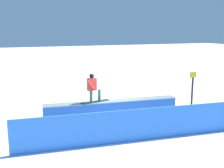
{
  "coord_description": "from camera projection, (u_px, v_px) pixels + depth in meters",
  "views": [
    {
      "loc": [
        5.14,
        11.88,
        4.14
      ],
      "look_at": [
        0.41,
        0.95,
        1.81
      ],
      "focal_mm": 44.08,
      "sensor_mm": 36.0,
      "label": 1
    }
  ],
  "objects": [
    {
      "name": "grind_box",
      "position": [
        112.0,
        109.0,
        13.43
      ],
      "size": [
        6.61,
        1.41,
        0.78
      ],
      "color": "blue",
      "rests_on": "ground_plane"
    },
    {
      "name": "snowboarder",
      "position": [
        93.0,
        87.0,
        12.9
      ],
      "size": [
        1.53,
        0.61,
        1.39
      ],
      "color": "#17292B",
      "rests_on": "grind_box"
    },
    {
      "name": "trail_marker",
      "position": [
        192.0,
        90.0,
        14.41
      ],
      "size": [
        0.4,
        0.1,
        2.03
      ],
      "color": "#262628",
      "rests_on": "ground_plane"
    },
    {
      "name": "safety_fence",
      "position": [
        146.0,
        124.0,
        10.46
      ],
      "size": [
        9.8,
        1.31,
        1.25
      ],
      "primitive_type": "cube",
      "rotation": [
        0.0,
        0.0,
        -0.13
      ],
      "color": "#337EEC",
      "rests_on": "ground_plane"
    },
    {
      "name": "ground_plane",
      "position": [
        112.0,
        116.0,
        13.5
      ],
      "size": [
        120.0,
        120.0,
        0.0
      ],
      "primitive_type": "plane",
      "color": "white"
    }
  ]
}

